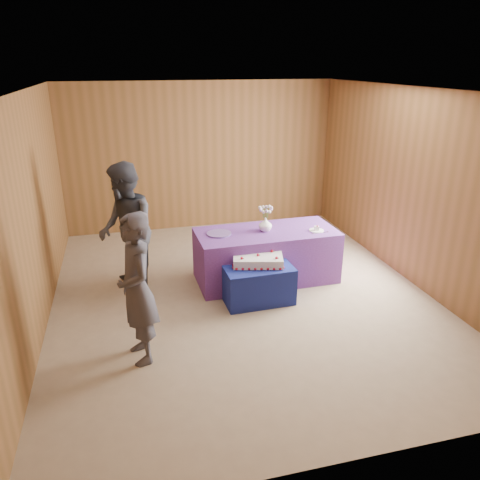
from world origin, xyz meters
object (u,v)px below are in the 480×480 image
object	(u,v)px
cake_table	(256,281)
sheet_cake	(258,259)
serving_table	(266,255)
vase	(265,224)
guest_right	(126,230)
guest_left	(137,289)

from	to	relation	value
cake_table	sheet_cake	xyz separation A→B (m)	(0.03, 0.02, 0.31)
serving_table	vase	bearing A→B (deg)	133.92
cake_table	serving_table	xyz separation A→B (m)	(0.31, 0.54, 0.12)
cake_table	guest_right	xyz separation A→B (m)	(-1.63, 0.63, 0.66)
vase	guest_left	distance (m)	2.42
serving_table	sheet_cake	xyz separation A→B (m)	(-0.28, -0.52, 0.18)
cake_table	serving_table	world-z (taller)	serving_table
guest_left	serving_table	bearing A→B (deg)	117.49
serving_table	vase	xyz separation A→B (m)	(-0.02, 0.02, 0.47)
serving_table	cake_table	bearing A→B (deg)	-120.72
sheet_cake	vase	world-z (taller)	vase
guest_right	guest_left	bearing A→B (deg)	-7.05
cake_table	vase	distance (m)	0.87
cake_table	vase	world-z (taller)	vase
vase	guest_left	world-z (taller)	guest_left
vase	cake_table	bearing A→B (deg)	-117.47
cake_table	vase	size ratio (longest dim) A/B	4.61
vase	serving_table	bearing A→B (deg)	-44.77
cake_table	guest_left	world-z (taller)	guest_left
cake_table	guest_left	xyz separation A→B (m)	(-1.57, -0.99, 0.57)
serving_table	guest_left	size ratio (longest dim) A/B	1.22
vase	guest_right	size ratio (longest dim) A/B	0.11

